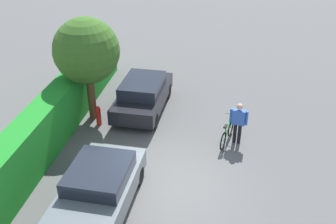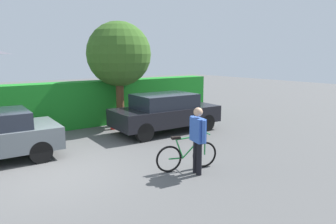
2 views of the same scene
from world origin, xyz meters
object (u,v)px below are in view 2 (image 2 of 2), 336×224
(bicycle, at_px, (187,155))
(fire_hydrant, at_px, (113,119))
(parked_car_far, at_px, (165,112))
(tree_kerbside, at_px, (119,55))
(person_rider, at_px, (198,136))

(bicycle, distance_m, fire_hydrant, 5.03)
(parked_car_far, height_order, bicycle, parked_car_far)
(tree_kerbside, bearing_deg, parked_car_far, -65.68)
(bicycle, bearing_deg, tree_kerbside, 79.73)
(person_rider, height_order, fire_hydrant, person_rider)
(parked_car_far, xyz_separation_m, fire_hydrant, (-1.41, 1.48, -0.34))
(person_rider, relative_size, tree_kerbside, 0.39)
(tree_kerbside, distance_m, fire_hydrant, 2.52)
(bicycle, height_order, person_rider, person_rider)
(person_rider, relative_size, fire_hydrant, 1.99)
(person_rider, xyz_separation_m, tree_kerbside, (0.97, 5.78, 1.90))
(person_rider, bearing_deg, fire_hydrant, 85.54)
(person_rider, distance_m, fire_hydrant, 5.41)
(bicycle, relative_size, tree_kerbside, 0.39)
(parked_car_far, relative_size, tree_kerbside, 0.97)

